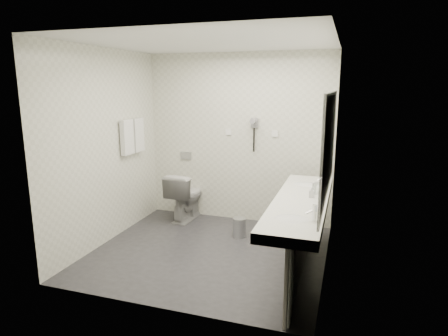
% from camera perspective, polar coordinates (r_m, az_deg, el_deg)
% --- Properties ---
extents(floor, '(2.80, 2.80, 0.00)m').
position_cam_1_polar(floor, '(4.91, -2.26, -12.31)').
color(floor, '#2B2A2F').
rests_on(floor, ground).
extents(ceiling, '(2.80, 2.80, 0.00)m').
position_cam_1_polar(ceiling, '(4.49, -2.54, 18.12)').
color(ceiling, white).
rests_on(ceiling, wall_back).
extents(wall_back, '(2.80, 0.00, 2.80)m').
position_cam_1_polar(wall_back, '(5.76, 2.13, 4.34)').
color(wall_back, silver).
rests_on(wall_back, floor).
extents(wall_front, '(2.80, 0.00, 2.80)m').
position_cam_1_polar(wall_front, '(3.37, -10.11, -1.46)').
color(wall_front, silver).
rests_on(wall_front, floor).
extents(wall_left, '(0.00, 2.60, 2.60)m').
position_cam_1_polar(wall_left, '(5.19, -17.06, 2.95)').
color(wall_left, silver).
rests_on(wall_left, floor).
extents(wall_right, '(0.00, 2.60, 2.60)m').
position_cam_1_polar(wall_right, '(4.26, 15.55, 1.12)').
color(wall_right, silver).
rests_on(wall_right, floor).
extents(vanity_counter, '(0.55, 2.20, 0.10)m').
position_cam_1_polar(vanity_counter, '(4.20, 11.30, -5.17)').
color(vanity_counter, white).
rests_on(vanity_counter, floor).
extents(vanity_panel, '(0.03, 2.15, 0.75)m').
position_cam_1_polar(vanity_panel, '(4.34, 11.40, -10.57)').
color(vanity_panel, gray).
rests_on(vanity_panel, floor).
extents(vanity_post_near, '(0.06, 0.06, 0.75)m').
position_cam_1_polar(vanity_post_near, '(3.40, 9.72, -17.20)').
color(vanity_post_near, silver).
rests_on(vanity_post_near, floor).
extents(vanity_post_far, '(0.06, 0.06, 0.75)m').
position_cam_1_polar(vanity_post_far, '(5.31, 13.08, -6.37)').
color(vanity_post_far, silver).
rests_on(vanity_post_far, floor).
extents(mirror, '(0.02, 2.20, 1.05)m').
position_cam_1_polar(mirror, '(4.03, 15.36, 3.41)').
color(mirror, '#B2BCC6').
rests_on(mirror, wall_right).
extents(basin_near, '(0.40, 0.31, 0.05)m').
position_cam_1_polar(basin_near, '(3.57, 10.04, -7.64)').
color(basin_near, white).
rests_on(basin_near, vanity_counter).
extents(basin_far, '(0.40, 0.31, 0.05)m').
position_cam_1_polar(basin_far, '(4.81, 12.26, -2.55)').
color(basin_far, white).
rests_on(basin_far, vanity_counter).
extents(faucet_near, '(0.04, 0.04, 0.15)m').
position_cam_1_polar(faucet_near, '(3.52, 13.25, -6.51)').
color(faucet_near, silver).
rests_on(faucet_near, vanity_counter).
extents(faucet_far, '(0.04, 0.04, 0.15)m').
position_cam_1_polar(faucet_far, '(4.77, 14.64, -1.66)').
color(faucet_far, silver).
rests_on(faucet_far, vanity_counter).
extents(soap_bottle_a, '(0.05, 0.05, 0.12)m').
position_cam_1_polar(soap_bottle_a, '(4.24, 12.86, -3.50)').
color(soap_bottle_a, beige).
rests_on(soap_bottle_a, vanity_counter).
extents(glass_left, '(0.08, 0.08, 0.12)m').
position_cam_1_polar(glass_left, '(4.38, 13.33, -3.03)').
color(glass_left, silver).
rests_on(glass_left, vanity_counter).
extents(glass_right, '(0.08, 0.08, 0.11)m').
position_cam_1_polar(glass_right, '(4.47, 13.58, -2.78)').
color(glass_right, silver).
rests_on(glass_right, vanity_counter).
extents(toilet, '(0.46, 0.75, 0.74)m').
position_cam_1_polar(toilet, '(5.95, -5.71, -4.13)').
color(toilet, white).
rests_on(toilet, floor).
extents(flush_plate, '(0.18, 0.02, 0.12)m').
position_cam_1_polar(flush_plate, '(6.08, -5.66, 1.84)').
color(flush_plate, '#B2B5BA').
rests_on(flush_plate, wall_back).
extents(pedal_bin, '(0.21, 0.21, 0.25)m').
position_cam_1_polar(pedal_bin, '(5.32, 2.29, -8.86)').
color(pedal_bin, '#B2B5BA').
rests_on(pedal_bin, floor).
extents(bin_lid, '(0.18, 0.18, 0.02)m').
position_cam_1_polar(bin_lid, '(5.27, 2.31, -7.51)').
color(bin_lid, '#B2B5BA').
rests_on(bin_lid, pedal_bin).
extents(towel_rail, '(0.02, 0.62, 0.02)m').
position_cam_1_polar(towel_rail, '(5.58, -13.59, 6.87)').
color(towel_rail, silver).
rests_on(towel_rail, wall_left).
extents(towel_near, '(0.07, 0.24, 0.48)m').
position_cam_1_polar(towel_near, '(5.48, -14.15, 4.43)').
color(towel_near, white).
rests_on(towel_near, towel_rail).
extents(towel_far, '(0.07, 0.24, 0.48)m').
position_cam_1_polar(towel_far, '(5.72, -12.67, 4.81)').
color(towel_far, white).
rests_on(towel_far, towel_rail).
extents(dryer_cradle, '(0.10, 0.04, 0.14)m').
position_cam_1_polar(dryer_cradle, '(5.64, 4.53, 6.71)').
color(dryer_cradle, gray).
rests_on(dryer_cradle, wall_back).
extents(dryer_barrel, '(0.08, 0.14, 0.08)m').
position_cam_1_polar(dryer_barrel, '(5.57, 4.36, 6.95)').
color(dryer_barrel, gray).
rests_on(dryer_barrel, dryer_cradle).
extents(dryer_cord, '(0.02, 0.02, 0.35)m').
position_cam_1_polar(dryer_cord, '(5.65, 4.45, 4.17)').
color(dryer_cord, black).
rests_on(dryer_cord, dryer_cradle).
extents(switch_plate_a, '(0.09, 0.02, 0.09)m').
position_cam_1_polar(switch_plate_a, '(5.78, 0.67, 5.38)').
color(switch_plate_a, white).
rests_on(switch_plate_a, wall_back).
extents(switch_plate_b, '(0.09, 0.02, 0.09)m').
position_cam_1_polar(switch_plate_b, '(5.61, 7.54, 5.07)').
color(switch_plate_b, white).
rests_on(switch_plate_b, wall_back).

